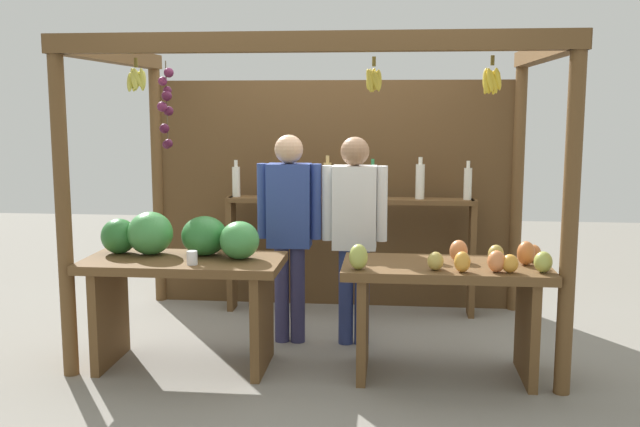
% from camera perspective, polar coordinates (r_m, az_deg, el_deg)
% --- Properties ---
extents(ground_plane, '(12.00, 12.00, 0.00)m').
position_cam_1_polar(ground_plane, '(5.69, 0.20, -9.70)').
color(ground_plane, gray).
rests_on(ground_plane, ground).
extents(market_stall, '(3.31, 2.01, 2.22)m').
position_cam_1_polar(market_stall, '(5.86, 0.58, 3.82)').
color(market_stall, brown).
rests_on(market_stall, ground).
extents(fruit_counter_left, '(1.34, 0.64, 1.05)m').
position_cam_1_polar(fruit_counter_left, '(5.04, -10.82, -3.91)').
color(fruit_counter_left, brown).
rests_on(fruit_counter_left, ground).
extents(fruit_counter_right, '(1.34, 0.64, 0.92)m').
position_cam_1_polar(fruit_counter_right, '(4.83, 10.12, -5.99)').
color(fruit_counter_right, brown).
rests_on(fruit_counter_right, ground).
extents(bottle_shelf_unit, '(2.12, 0.22, 1.36)m').
position_cam_1_polar(bottle_shelf_unit, '(6.18, 2.42, -0.61)').
color(bottle_shelf_unit, brown).
rests_on(bottle_shelf_unit, ground).
extents(vendor_man, '(0.48, 0.21, 1.57)m').
position_cam_1_polar(vendor_man, '(5.38, -2.43, -0.51)').
color(vendor_man, navy).
rests_on(vendor_man, ground).
extents(vendor_woman, '(0.48, 0.21, 1.55)m').
position_cam_1_polar(vendor_woman, '(5.33, 2.73, -0.69)').
color(vendor_woman, navy).
rests_on(vendor_woman, ground).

